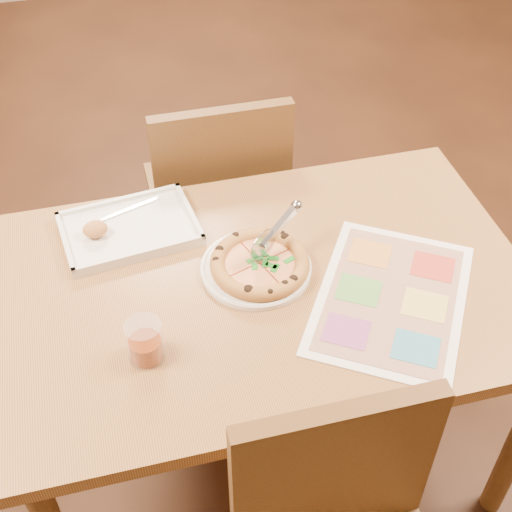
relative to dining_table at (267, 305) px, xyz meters
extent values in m
plane|color=black|center=(0.00, 0.00, -0.63)|extent=(7.00, 7.00, 0.00)
cube|color=#A76D43|center=(0.00, 0.00, 0.07)|extent=(1.30, 0.85, 0.04)
cylinder|color=brown|center=(-0.59, 0.36, -0.29)|extent=(0.06, 0.06, 0.68)
cylinder|color=brown|center=(0.59, 0.36, -0.29)|extent=(0.06, 0.06, 0.68)
cube|color=brown|center=(0.00, -0.51, 0.04)|extent=(0.42, 0.04, 0.45)
cube|color=brown|center=(0.00, 0.70, -0.18)|extent=(0.42, 0.42, 0.04)
cube|color=brown|center=(0.00, 0.51, 0.04)|extent=(0.42, 0.04, 0.45)
cylinder|color=white|center=(-0.02, 0.05, 0.09)|extent=(0.33, 0.33, 0.01)
cylinder|color=#C29142|center=(-0.01, 0.04, 0.11)|extent=(0.24, 0.24, 0.01)
cylinder|color=#FFE38A|center=(-0.01, 0.04, 0.11)|extent=(0.20, 0.20, 0.01)
torus|color=#C29142|center=(-0.01, 0.04, 0.11)|extent=(0.25, 0.25, 0.04)
cylinder|color=silver|center=(0.00, 0.05, 0.16)|extent=(0.08, 0.05, 0.09)
cube|color=silver|center=(0.05, 0.09, 0.18)|extent=(0.12, 0.09, 0.07)
cube|color=white|center=(-0.31, 0.26, 0.10)|extent=(0.37, 0.28, 0.02)
cube|color=silver|center=(-0.31, 0.26, 0.11)|extent=(0.17, 0.07, 0.00)
ellipsoid|color=#C77E47|center=(-0.39, 0.25, 0.13)|extent=(0.06, 0.05, 0.04)
cylinder|color=maroon|center=(-0.32, -0.16, 0.11)|extent=(0.07, 0.07, 0.05)
cylinder|color=white|center=(-0.32, -0.16, 0.14)|extent=(0.08, 0.08, 0.10)
cube|color=white|center=(0.27, -0.13, 0.09)|extent=(0.54, 0.59, 0.00)
camera|label=1|loc=(-0.33, -1.18, 1.34)|focal=50.00mm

